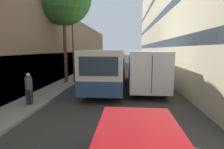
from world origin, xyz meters
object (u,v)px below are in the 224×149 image
Objects in this scene: bus at (108,67)px; pedestrian at (29,88)px; street_lamp at (72,23)px; panel_van at (108,63)px; box_truck at (144,67)px.

bus is 5.95× the size of pedestrian.
bus is at bearing -17.22° from street_lamp.
street_lamp is (-1.90, -9.73, 4.05)m from panel_van.
box_truck is at bearing 5.93° from bus.
bus is 10.75m from panel_van.
bus is 4.77m from street_lamp.
bus is 2.79m from box_truck.
bus is at bearing -174.07° from box_truck.
panel_van is (-1.15, 10.67, -0.51)m from bus.
panel_van is 16.02m from pedestrian.
box_truck is 1.24× the size of street_lamp.
street_lamp is (-5.83, 0.66, 3.53)m from box_truck.
panel_van is 2.68× the size of pedestrian.
box_truck is 5.54× the size of pedestrian.
panel_van is 10.70m from street_lamp.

